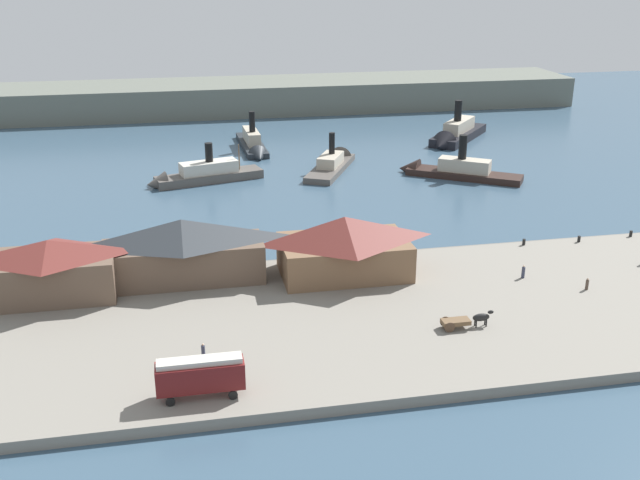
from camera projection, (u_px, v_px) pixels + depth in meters
ground_plane at (344, 252)px, 107.20m from camera, size 320.00×320.00×0.00m
quay_promenade at (385, 316)px, 86.82m from camera, size 110.00×36.00×1.20m
seawall_edge at (349, 258)px, 103.73m from camera, size 110.00×0.80×1.00m
ferry_shed_west_terminal at (50, 268)px, 89.24m from camera, size 15.56×8.96×7.31m
ferry_shed_customs_shed at (183, 250)px, 93.50m from camera, size 20.61×7.41×8.26m
ferry_shed_east_terminal at (344, 245)px, 95.50m from camera, size 16.74×10.25×7.91m
street_tram at (200, 374)px, 68.94m from camera, size 8.22×2.43×4.03m
horse_cart at (464, 320)px, 82.43m from camera, size 6.01×1.58×1.87m
pedestrian_near_east_shed at (523, 272)px, 95.45m from camera, size 0.43×0.43×1.75m
pedestrian_near_west_shed at (587, 284)px, 92.07m from camera, size 0.39×0.39×1.56m
pedestrian_near_cart at (203, 351)px, 76.39m from camera, size 0.39×0.39×1.59m
mooring_post_center_east at (524, 242)px, 106.54m from camera, size 0.44×0.44×0.90m
mooring_post_west at (631, 234)px, 109.80m from camera, size 0.44×0.44×0.90m
mooring_post_center_west at (579, 239)px, 107.70m from camera, size 0.44×0.44×0.90m
ferry_near_quay at (450, 170)px, 144.02m from camera, size 22.65×17.25×10.04m
ferry_outer_harbor at (253, 145)px, 163.68m from camera, size 5.25×23.80×9.99m
ferry_moored_west at (199, 175)px, 140.03m from camera, size 22.68×9.94×8.77m
ferry_mid_harbor at (455, 135)px, 171.50m from camera, size 20.40×22.55×11.32m
ferry_departing_north at (334, 162)px, 150.72m from camera, size 14.63×22.36×9.38m
far_headland at (256, 96)px, 206.63m from camera, size 180.00×24.00×8.00m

